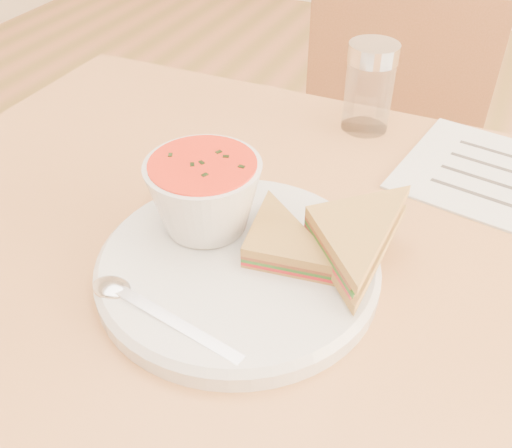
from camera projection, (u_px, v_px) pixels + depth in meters
The scene contains 7 objects.
chair_far at pixel (373, 221), 1.16m from camera, with size 0.36×0.36×0.82m, color brown, non-canonical shape.
plate at pixel (238, 267), 0.55m from camera, with size 0.27×0.27×0.02m, color silver, non-canonical shape.
soup_bowl at pixel (205, 198), 0.56m from camera, with size 0.11×0.11×0.08m, color silver, non-canonical shape.
sandwich_half_a at pixel (241, 261), 0.52m from camera, with size 0.10×0.10×0.03m, color #BF9443, non-canonical shape.
sandwich_half_b at pixel (304, 221), 0.54m from camera, with size 0.11×0.11×0.03m, color #BF9443, non-canonical shape.
spoon at pixel (158, 314), 0.48m from camera, with size 0.19×0.04×0.01m, color silver, non-canonical shape.
condiment_shaker at pixel (369, 87), 0.74m from camera, with size 0.06×0.06×0.12m, color silver, non-canonical shape.
Camera 1 is at (0.13, -0.40, 1.13)m, focal length 40.00 mm.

